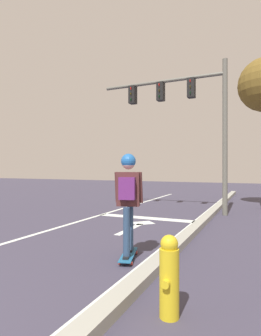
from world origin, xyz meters
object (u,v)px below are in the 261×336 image
Objects in this scene: skater at (128,190)px; traffic_signal_mast at (185,107)px; fire_hydrant at (169,276)px; skateboard at (128,255)px.

skater is 5.76m from traffic_signal_mast.
skateboard is at bearing 127.90° from fire_hydrant.
skater is 1.99× the size of fire_hydrant.
traffic_signal_mast is 5.97× the size of fire_hydrant.
fire_hydrant is (1.15, -1.46, -0.73)m from skater.
skateboard is at bearing -86.43° from traffic_signal_mast.
skater is (0.00, -0.02, 1.07)m from skateboard.
traffic_signal_mast is (-0.32, 5.19, 3.51)m from skateboard.
skater is at bearing -86.39° from traffic_signal_mast.
skater is 0.33× the size of traffic_signal_mast.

